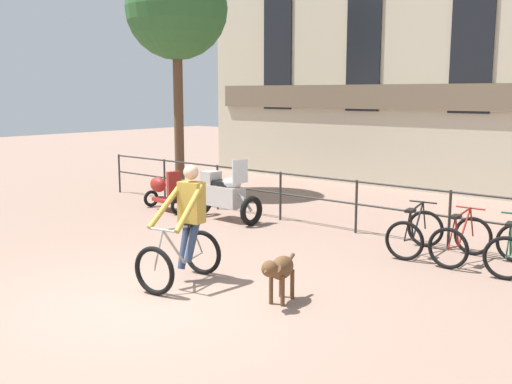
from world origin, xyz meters
name	(u,v)px	position (x,y,z in m)	size (l,w,h in m)	color
ground_plane	(148,303)	(0.00, 0.00, 0.00)	(60.00, 60.00, 0.00)	#8E7060
canal_railing	(356,197)	(0.00, 5.20, 0.71)	(15.05, 0.05, 1.05)	#2D2B28
building_facade	(477,41)	(0.00, 10.99, 4.03)	(18.00, 0.72, 8.10)	#BCB299
cyclist_with_bike	(185,230)	(-0.29, 0.94, 0.76)	(0.86, 1.27, 1.70)	black
dog	(279,270)	(1.31, 1.11, 0.45)	(0.37, 0.90, 0.65)	brown
parked_motorcycle	(225,194)	(-2.77, 4.41, 0.56)	(1.68, 0.69, 1.35)	black
parked_bicycle_near_lamp	(415,233)	(1.56, 4.54, 0.36)	(0.78, 1.18, 0.86)	black
parked_bicycle_mid_left	(461,240)	(2.35, 4.54, 0.36)	(0.67, 1.12, 0.86)	black
parked_bicycle_mid_right	(512,249)	(3.15, 4.54, 0.36)	(0.82, 1.20, 0.86)	black
parked_scooter	(163,191)	(-4.64, 4.30, 0.46)	(1.33, 0.60, 0.96)	black
tree_canalside_left	(176,9)	(-6.26, 6.31, 4.89)	(2.71, 2.71, 6.28)	brown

